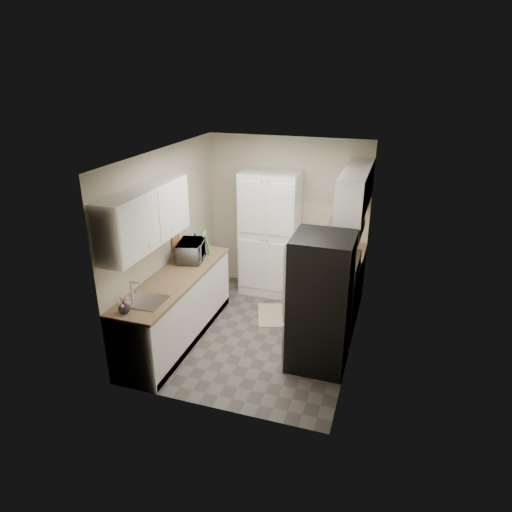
{
  "coord_description": "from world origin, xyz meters",
  "views": [
    {
      "loc": [
        1.69,
        -5.24,
        3.47
      ],
      "look_at": [
        -0.05,
        0.15,
        1.11
      ],
      "focal_mm": 32.0,
      "sensor_mm": 36.0,
      "label": 1
    }
  ],
  "objects": [
    {
      "name": "ground",
      "position": [
        0.0,
        0.0,
        0.0
      ],
      "size": [
        3.2,
        3.2,
        0.0
      ],
      "primitive_type": "plane",
      "color": "#56514C",
      "rests_on": "ground"
    },
    {
      "name": "room_shell",
      "position": [
        -0.02,
        -0.01,
        1.63
      ],
      "size": [
        2.64,
        3.24,
        2.52
      ],
      "color": "#B9AE95",
      "rests_on": "ground"
    },
    {
      "name": "pantry_cabinet",
      "position": [
        -0.2,
        1.32,
        1.0
      ],
      "size": [
        0.9,
        0.55,
        2.0
      ],
      "primitive_type": "cube",
      "color": "white",
      "rests_on": "ground"
    },
    {
      "name": "base_cabinet_left",
      "position": [
        -0.99,
        -0.43,
        0.44
      ],
      "size": [
        0.6,
        2.3,
        0.88
      ],
      "primitive_type": "cube",
      "color": "white",
      "rests_on": "ground"
    },
    {
      "name": "countertop_left",
      "position": [
        -0.99,
        -0.43,
        0.9
      ],
      "size": [
        0.63,
        2.33,
        0.04
      ],
      "primitive_type": "cube",
      "color": "#846647",
      "rests_on": "base_cabinet_left"
    },
    {
      "name": "base_cabinet_right",
      "position": [
        0.99,
        1.19,
        0.44
      ],
      "size": [
        0.6,
        0.8,
        0.88
      ],
      "primitive_type": "cube",
      "color": "white",
      "rests_on": "ground"
    },
    {
      "name": "countertop_right",
      "position": [
        0.99,
        1.19,
        0.9
      ],
      "size": [
        0.63,
        0.83,
        0.04
      ],
      "primitive_type": "cube",
      "color": "#846647",
      "rests_on": "base_cabinet_right"
    },
    {
      "name": "electric_range",
      "position": [
        0.97,
        0.39,
        0.48
      ],
      "size": [
        0.71,
        0.78,
        1.13
      ],
      "color": "#B7B7BC",
      "rests_on": "ground"
    },
    {
      "name": "refrigerator",
      "position": [
        0.94,
        -0.41,
        0.85
      ],
      "size": [
        0.7,
        0.72,
        1.7
      ],
      "primitive_type": "cube",
      "color": "#B7B7BC",
      "rests_on": "ground"
    },
    {
      "name": "microwave",
      "position": [
        -1.02,
        0.16,
        1.06
      ],
      "size": [
        0.44,
        0.56,
        0.27
      ],
      "primitive_type": "imported",
      "rotation": [
        0.0,
        0.0,
        1.8
      ],
      "color": "silver",
      "rests_on": "countertop_left"
    },
    {
      "name": "wine_bottle",
      "position": [
        -1.04,
        0.34,
        1.07
      ],
      "size": [
        0.08,
        0.08,
        0.3
      ],
      "primitive_type": "cylinder",
      "color": "black",
      "rests_on": "countertop_left"
    },
    {
      "name": "flower_vase",
      "position": [
        -1.08,
        -1.45,
        0.99
      ],
      "size": [
        0.18,
        0.18,
        0.14
      ],
      "primitive_type": "imported",
      "rotation": [
        0.0,
        0.0,
        -0.42
      ],
      "color": "silver",
      "rests_on": "countertop_left"
    },
    {
      "name": "cutting_board",
      "position": [
        -0.92,
        0.49,
        1.08
      ],
      "size": [
        0.11,
        0.24,
        0.31
      ],
      "primitive_type": "cube",
      "rotation": [
        0.0,
        0.0,
        0.39
      ],
      "color": "#4A9342",
      "rests_on": "countertop_left"
    },
    {
      "name": "toaster_oven",
      "position": [
        0.94,
        1.14,
        1.01
      ],
      "size": [
        0.34,
        0.38,
        0.19
      ],
      "primitive_type": "cube",
      "rotation": [
        0.0,
        0.0,
        0.27
      ],
      "color": "#ACADB1",
      "rests_on": "countertop_right"
    },
    {
      "name": "fruit_basket",
      "position": [
        0.91,
        1.12,
        1.17
      ],
      "size": [
        0.37,
        0.37,
        0.12
      ],
      "primitive_type": null,
      "rotation": [
        0.0,
        0.0,
        -0.33
      ],
      "color": "orange",
      "rests_on": "toaster_oven"
    },
    {
      "name": "kitchen_mat",
      "position": [
        0.09,
        0.54,
        0.01
      ],
      "size": [
        0.64,
        0.8,
        0.01
      ],
      "primitive_type": "cube",
      "rotation": [
        0.0,
        0.0,
        0.32
      ],
      "color": "#CDAD89",
      "rests_on": "ground"
    }
  ]
}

